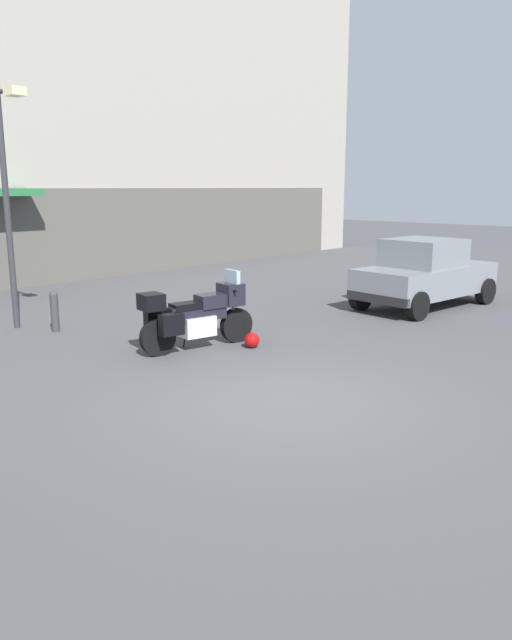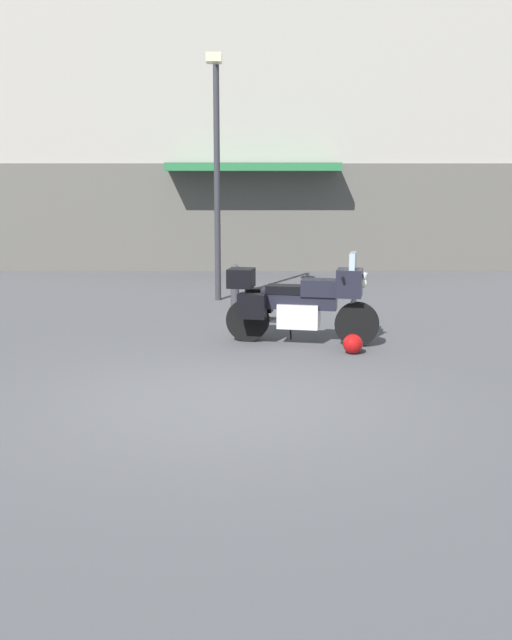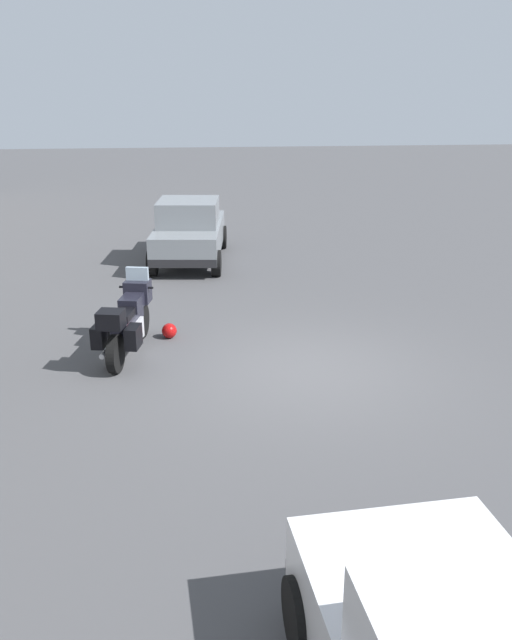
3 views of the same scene
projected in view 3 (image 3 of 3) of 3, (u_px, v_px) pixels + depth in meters
The scene contains 4 objects.
ground_plane at pixel (307, 371), 10.96m from camera, with size 80.00×80.00×0.00m, color #424244.
motorcycle at pixel (127, 321), 11.43m from camera, with size 2.24×0.98×1.36m.
helmet at pixel (169, 331), 12.32m from camera, with size 0.28×0.28×0.28m, color #990C0C.
car_hatchback_near at pixel (189, 231), 17.39m from camera, with size 3.99×2.15×1.64m.
Camera 3 is at (-9.89, 1.88, 4.48)m, focal length 37.41 mm.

